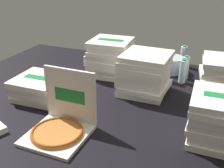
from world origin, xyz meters
The scene contains 13 objects.
ground_plane centered at (0.00, 0.00, -0.01)m, with size 3.20×2.40×0.02m, color black.
open_pizza_box centered at (-0.19, -0.48, 0.08)m, with size 0.39×0.40×0.41m.
pizza_stack_center_near centered at (0.15, 0.33, 0.18)m, with size 0.42×0.42×0.36m.
pizza_stack_right_near centered at (-0.28, 0.60, 0.18)m, with size 0.44×0.43×0.36m.
pizza_stack_left_far centered at (-0.63, -0.09, 0.09)m, with size 0.41×0.41×0.18m.
pizza_stack_right_mid centered at (0.80, -0.15, 0.16)m, with size 0.41×0.42×0.31m.
ice_bucket centered at (0.27, 0.90, 0.08)m, with size 0.26×0.26×0.16m, color #B7BABF.
water_bottle_0 centered at (0.43, 0.67, 0.11)m, with size 0.07×0.07×0.24m.
water_bottle_1 centered at (0.43, 0.78, 0.11)m, with size 0.07×0.07×0.24m.
water_bottle_2 centered at (0.36, 1.11, 0.11)m, with size 0.07×0.07×0.24m.
water_bottle_3 centered at (0.19, 0.67, 0.11)m, with size 0.07×0.07×0.24m.
water_bottle_4 centered at (0.27, 0.65, 0.11)m, with size 0.07×0.07×0.24m.
water_bottle_5 centered at (0.09, 0.75, 0.11)m, with size 0.07×0.07×0.24m.
Camera 1 is at (0.72, -1.76, 1.07)m, focal length 43.46 mm.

